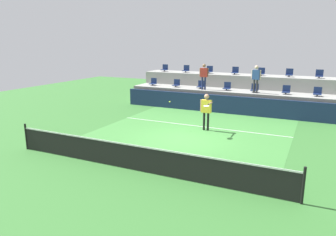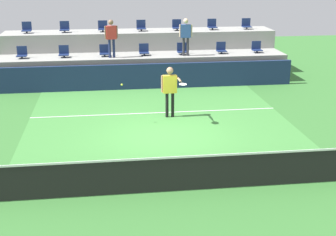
{
  "view_description": "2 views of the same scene",
  "coord_description": "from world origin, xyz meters",
  "px_view_note": "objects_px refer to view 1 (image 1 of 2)",
  "views": [
    {
      "loc": [
        5.28,
        -12.56,
        4.27
      ],
      "look_at": [
        -0.1,
        -1.32,
        1.26
      ],
      "focal_mm": 33.71,
      "sensor_mm": 36.0,
      "label": 1
    },
    {
      "loc": [
        -1.8,
        -14.53,
        5.35
      ],
      "look_at": [
        -0.04,
        -1.39,
        1.03
      ],
      "focal_mm": 51.88,
      "sensor_mm": 36.0,
      "label": 2
    }
  ],
  "objects_px": {
    "stadium_chair_upper_mid_left": "(209,70)",
    "stadium_chair_upper_center": "(235,71)",
    "stadium_chair_upper_far_left": "(165,68)",
    "stadium_chair_lower_far_left": "(153,82)",
    "tennis_ball": "(170,102)",
    "stadium_chair_lower_right": "(286,90)",
    "tennis_player": "(206,108)",
    "stadium_chair_lower_center": "(227,87)",
    "stadium_chair_lower_mid_right": "(255,89)",
    "stadium_chair_lower_mid_left": "(201,85)",
    "stadium_chair_lower_left": "(176,84)",
    "spectator_leaning_on_rail": "(204,74)",
    "stadium_chair_lower_far_right": "(318,92)",
    "stadium_chair_upper_left": "(186,69)",
    "stadium_chair_upper_far_right": "(319,75)",
    "stadium_chair_upper_right": "(289,73)",
    "spectator_in_grey": "(256,77)",
    "stadium_chair_upper_mid_right": "(261,72)"
  },
  "relations": [
    {
      "from": "stadium_chair_lower_left",
      "to": "stadium_chair_lower_mid_left",
      "type": "relative_size",
      "value": 1.0
    },
    {
      "from": "stadium_chair_upper_right",
      "to": "stadium_chair_lower_far_right",
      "type": "bearing_deg",
      "value": -45.83
    },
    {
      "from": "stadium_chair_lower_far_right",
      "to": "spectator_in_grey",
      "type": "relative_size",
      "value": 0.31
    },
    {
      "from": "stadium_chair_lower_center",
      "to": "spectator_in_grey",
      "type": "height_order",
      "value": "spectator_in_grey"
    },
    {
      "from": "tennis_ball",
      "to": "stadium_chair_upper_left",
      "type": "bearing_deg",
      "value": 106.8
    },
    {
      "from": "stadium_chair_upper_left",
      "to": "stadium_chair_upper_center",
      "type": "relative_size",
      "value": 1.0
    },
    {
      "from": "tennis_player",
      "to": "stadium_chair_lower_center",
      "type": "bearing_deg",
      "value": 94.79
    },
    {
      "from": "tennis_ball",
      "to": "stadium_chair_lower_right",
      "type": "bearing_deg",
      "value": 50.92
    },
    {
      "from": "stadium_chair_lower_mid_left",
      "to": "stadium_chair_lower_far_left",
      "type": "bearing_deg",
      "value": 180.0
    },
    {
      "from": "stadium_chair_lower_left",
      "to": "stadium_chair_lower_mid_left",
      "type": "xyz_separation_m",
      "value": [
        1.79,
        0.0,
        0.0
      ]
    },
    {
      "from": "stadium_chair_upper_far_left",
      "to": "stadium_chair_upper_mid_left",
      "type": "relative_size",
      "value": 1.0
    },
    {
      "from": "stadium_chair_upper_right",
      "to": "stadium_chair_upper_left",
      "type": "bearing_deg",
      "value": 180.0
    },
    {
      "from": "stadium_chair_lower_far_right",
      "to": "tennis_ball",
      "type": "bearing_deg",
      "value": -137.62
    },
    {
      "from": "stadium_chair_upper_mid_left",
      "to": "stadium_chair_upper_center",
      "type": "xyz_separation_m",
      "value": [
        1.84,
        0.0,
        0.0
      ]
    },
    {
      "from": "stadium_chair_lower_center",
      "to": "stadium_chair_upper_left",
      "type": "relative_size",
      "value": 1.0
    },
    {
      "from": "stadium_chair_lower_left",
      "to": "stadium_chair_lower_right",
      "type": "relative_size",
      "value": 1.0
    },
    {
      "from": "stadium_chair_lower_mid_left",
      "to": "stadium_chair_upper_far_left",
      "type": "xyz_separation_m",
      "value": [
        -3.57,
        1.8,
        0.85
      ]
    },
    {
      "from": "stadium_chair_lower_far_right",
      "to": "tennis_ball",
      "type": "distance_m",
      "value": 8.85
    },
    {
      "from": "stadium_chair_upper_mid_right",
      "to": "stadium_chair_upper_left",
      "type": "bearing_deg",
      "value": 180.0
    },
    {
      "from": "tennis_ball",
      "to": "spectator_leaning_on_rail",
      "type": "bearing_deg",
      "value": 92.0
    },
    {
      "from": "stadium_chair_lower_far_right",
      "to": "stadium_chair_upper_far_left",
      "type": "relative_size",
      "value": 1.0
    },
    {
      "from": "tennis_player",
      "to": "spectator_leaning_on_rail",
      "type": "height_order",
      "value": "spectator_leaning_on_rail"
    },
    {
      "from": "stadium_chair_upper_left",
      "to": "stadium_chair_upper_right",
      "type": "distance_m",
      "value": 7.13
    },
    {
      "from": "stadium_chair_upper_center",
      "to": "tennis_player",
      "type": "height_order",
      "value": "stadium_chair_upper_center"
    },
    {
      "from": "stadium_chair_lower_left",
      "to": "stadium_chair_upper_mid_right",
      "type": "relative_size",
      "value": 1.0
    },
    {
      "from": "stadium_chair_lower_center",
      "to": "stadium_chair_upper_mid_left",
      "type": "height_order",
      "value": "stadium_chair_upper_mid_left"
    },
    {
      "from": "stadium_chair_upper_right",
      "to": "stadium_chair_upper_far_right",
      "type": "height_order",
      "value": "same"
    },
    {
      "from": "stadium_chair_lower_left",
      "to": "stadium_chair_upper_far_left",
      "type": "bearing_deg",
      "value": 134.67
    },
    {
      "from": "stadium_chair_lower_right",
      "to": "tennis_player",
      "type": "bearing_deg",
      "value": -120.09
    },
    {
      "from": "stadium_chair_lower_far_left",
      "to": "tennis_ball",
      "type": "height_order",
      "value": "stadium_chair_lower_far_left"
    },
    {
      "from": "stadium_chair_lower_mid_right",
      "to": "stadium_chair_upper_far_right",
      "type": "relative_size",
      "value": 1.0
    },
    {
      "from": "stadium_chair_lower_right",
      "to": "stadium_chair_lower_left",
      "type": "bearing_deg",
      "value": 180.0
    },
    {
      "from": "stadium_chair_lower_left",
      "to": "stadium_chair_upper_mid_left",
      "type": "distance_m",
      "value": 2.66
    },
    {
      "from": "stadium_chair_lower_far_left",
      "to": "stadium_chair_upper_mid_left",
      "type": "distance_m",
      "value": 4.09
    },
    {
      "from": "spectator_in_grey",
      "to": "stadium_chair_upper_far_left",
      "type": "bearing_deg",
      "value": 163.11
    },
    {
      "from": "stadium_chair_upper_far_left",
      "to": "stadium_chair_upper_mid_left",
      "type": "xyz_separation_m",
      "value": [
        3.54,
        0.0,
        0.0
      ]
    },
    {
      "from": "stadium_chair_lower_right",
      "to": "tennis_player",
      "type": "xyz_separation_m",
      "value": [
        -3.13,
        -5.4,
        -0.34
      ]
    },
    {
      "from": "stadium_chair_lower_left",
      "to": "stadium_chair_lower_center",
      "type": "relative_size",
      "value": 1.0
    },
    {
      "from": "stadium_chair_upper_far_left",
      "to": "stadium_chair_lower_center",
      "type": "bearing_deg",
      "value": -18.6
    },
    {
      "from": "stadium_chair_lower_center",
      "to": "stadium_chair_lower_left",
      "type": "bearing_deg",
      "value": 180.0
    },
    {
      "from": "stadium_chair_lower_left",
      "to": "tennis_ball",
      "type": "height_order",
      "value": "stadium_chair_lower_left"
    },
    {
      "from": "stadium_chair_lower_mid_right",
      "to": "stadium_chair_lower_mid_left",
      "type": "bearing_deg",
      "value": 180.0
    },
    {
      "from": "stadium_chair_upper_far_right",
      "to": "stadium_chair_upper_mid_left",
      "type": "bearing_deg",
      "value": 180.0
    },
    {
      "from": "stadium_chair_upper_far_left",
      "to": "stadium_chair_upper_far_right",
      "type": "xyz_separation_m",
      "value": [
        10.62,
        0.0,
        0.0
      ]
    },
    {
      "from": "tennis_player",
      "to": "tennis_ball",
      "type": "xyz_separation_m",
      "value": [
        -1.71,
        -0.56,
        0.27
      ]
    },
    {
      "from": "stadium_chair_upper_left",
      "to": "stadium_chair_lower_left",
      "type": "bearing_deg",
      "value": -88.89
    },
    {
      "from": "stadium_chair_upper_mid_left",
      "to": "stadium_chair_upper_far_right",
      "type": "xyz_separation_m",
      "value": [
        7.08,
        0.0,
        0.0
      ]
    },
    {
      "from": "tennis_player",
      "to": "stadium_chair_upper_far_right",
      "type": "bearing_deg",
      "value": 56.23
    },
    {
      "from": "stadium_chair_lower_left",
      "to": "stadium_chair_upper_center",
      "type": "height_order",
      "value": "stadium_chair_upper_center"
    },
    {
      "from": "stadium_chair_lower_mid_right",
      "to": "spectator_leaning_on_rail",
      "type": "height_order",
      "value": "spectator_leaning_on_rail"
    }
  ]
}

